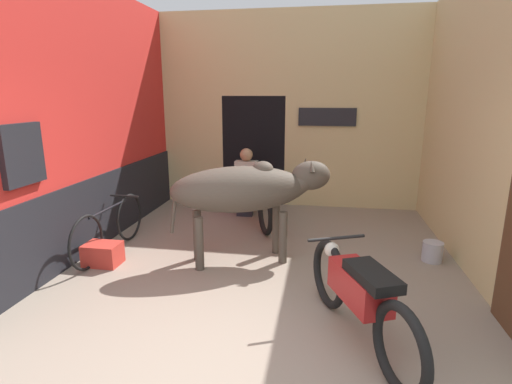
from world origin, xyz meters
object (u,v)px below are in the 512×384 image
Objects in this scene: cow at (248,190)px; motorcycle_far at (255,197)px; shopkeeper_seated at (246,180)px; motorcycle_near at (359,294)px; plastic_stool at (224,200)px; crate at (103,254)px; bucket at (432,252)px; bicycle at (110,228)px.

cow reaches higher than motorcycle_far.
cow is 1.75× the size of shopkeeper_seated.
shopkeeper_seated is at bearing 101.66° from cow.
shopkeeper_seated reaches higher than motorcycle_near.
cow reaches higher than plastic_stool.
motorcycle_far is at bearing 51.19° from crate.
motorcycle_near is at bearing -20.10° from crate.
shopkeeper_seated reaches higher than motorcycle_far.
crate is 4.26m from bucket.
bicycle reaches higher than bucket.
motorcycle_far is at bearing 43.62° from bicycle.
bucket is (2.38, 0.37, -0.82)m from cow.
cow is 1.17× the size of motorcycle_far.
motorcycle_far is 6.86× the size of bucket.
motorcycle_near is (1.27, -1.58, -0.50)m from cow.
cow is at bearing 128.96° from motorcycle_near.
motorcycle_near is 4.29m from plastic_stool.
motorcycle_far is at bearing -39.64° from plastic_stool.
plastic_stool is at bearing 166.02° from shopkeeper_seated.
cow reaches higher than shopkeeper_seated.
motorcycle_far is 1.01× the size of bicycle.
bicycle is at bearing -174.21° from bucket.
cow reaches higher than bucket.
cow is 5.26× the size of plastic_stool.
motorcycle_far reaches higher than bucket.
motorcycle_far is 0.55m from shopkeeper_seated.
cow is 8.02× the size of bucket.
bicycle is 6.76× the size of bucket.
plastic_stool is at bearing 140.36° from motorcycle_far.
motorcycle_far reaches higher than crate.
cow is 2.09m from motorcycle_near.
shopkeeper_seated is (-0.42, 2.03, -0.32)m from cow.
bicycle is 4.30m from bucket.
cow is at bearing 1.99° from bicycle.
shopkeeper_seated is at bearing 60.89° from crate.
motorcycle_near is 7.03× the size of bucket.
bicycle is 2.58m from shopkeeper_seated.
motorcycle_near is 3.29m from crate.
bucket is (2.80, -1.66, -0.50)m from shopkeeper_seated.
cow is 2.03m from crate.
shopkeeper_seated reaches higher than crate.
plastic_stool is (1.04, 2.21, -0.14)m from bicycle.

